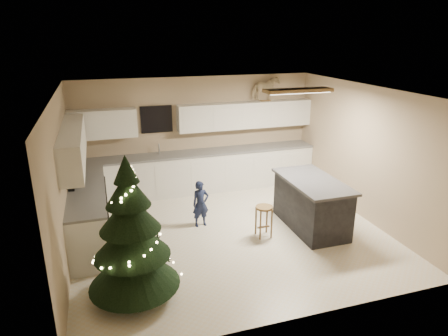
{
  "coord_description": "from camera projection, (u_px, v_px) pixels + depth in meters",
  "views": [
    {
      "loc": [
        -2.1,
        -6.29,
        3.51
      ],
      "look_at": [
        0.0,
        0.35,
        1.15
      ],
      "focal_mm": 32.0,
      "sensor_mm": 36.0,
      "label": 1
    }
  ],
  "objects": [
    {
      "name": "room_shell",
      "position": [
        231.0,
        141.0,
        6.85
      ],
      "size": [
        5.52,
        5.02,
        2.61
      ],
      "color": "tan",
      "rests_on": "ground_plane"
    },
    {
      "name": "rocking_horse",
      "position": [
        266.0,
        88.0,
        9.24
      ],
      "size": [
        0.7,
        0.44,
        0.57
      ],
      "rotation": [
        0.0,
        0.0,
        1.81
      ],
      "color": "brown",
      "rests_on": "cabinetry"
    },
    {
      "name": "cabinetry",
      "position": [
        164.0,
        171.0,
        8.39
      ],
      "size": [
        5.5,
        3.2,
        2.0
      ],
      "color": "silver",
      "rests_on": "ground_plane"
    },
    {
      "name": "toddler",
      "position": [
        201.0,
        204.0,
        7.54
      ],
      "size": [
        0.35,
        0.25,
        0.89
      ],
      "primitive_type": "imported",
      "rotation": [
        0.0,
        0.0,
        0.11
      ],
      "color": "#0E1835",
      "rests_on": "ground_plane"
    },
    {
      "name": "christmas_tree",
      "position": [
        132.0,
        242.0,
        5.36
      ],
      "size": [
        1.3,
        1.25,
        2.07
      ],
      "rotation": [
        0.0,
        0.0,
        -0.38
      ],
      "color": "#3F2816",
      "rests_on": "ground_plane"
    },
    {
      "name": "bar_stool",
      "position": [
        264.0,
        214.0,
        7.14
      ],
      "size": [
        0.31,
        0.31,
        0.58
      ],
      "rotation": [
        0.0,
        0.0,
        -0.2
      ],
      "color": "brown",
      "rests_on": "ground_plane"
    },
    {
      "name": "island",
      "position": [
        311.0,
        204.0,
        7.47
      ],
      "size": [
        0.9,
        1.7,
        0.95
      ],
      "color": "black",
      "rests_on": "ground_plane"
    },
    {
      "name": "ground_plane",
      "position": [
        230.0,
        232.0,
        7.41
      ],
      "size": [
        5.5,
        5.5,
        0.0
      ],
      "primitive_type": "plane",
      "color": "beige"
    }
  ]
}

